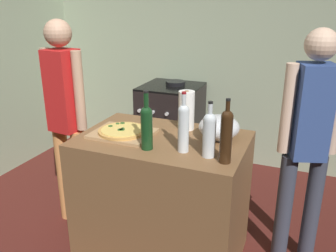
# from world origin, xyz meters

# --- Properties ---
(ground_plane) EXTENTS (4.40, 3.05, 0.02)m
(ground_plane) POSITION_xyz_m (0.00, 1.23, -0.01)
(ground_plane) COLOR #511E19
(kitchen_wall_rear) EXTENTS (4.40, 0.10, 2.60)m
(kitchen_wall_rear) POSITION_xyz_m (0.00, 2.50, 1.30)
(kitchen_wall_rear) COLOR #99A889
(kitchen_wall_rear) RESTS_ON ground_plane
(counter) EXTENTS (1.11, 0.73, 0.92)m
(counter) POSITION_xyz_m (0.18, 0.67, 0.46)
(counter) COLOR brown
(counter) RESTS_ON ground_plane
(cutting_board) EXTENTS (0.40, 0.32, 0.02)m
(cutting_board) POSITION_xyz_m (-0.09, 0.62, 0.93)
(cutting_board) COLOR tan
(cutting_board) RESTS_ON counter
(pizza) EXTENTS (0.33, 0.33, 0.03)m
(pizza) POSITION_xyz_m (-0.09, 0.62, 0.95)
(pizza) COLOR tan
(pizza) RESTS_ON cutting_board
(mixing_bowl) EXTENTS (0.27, 0.27, 0.16)m
(mixing_bowl) POSITION_xyz_m (0.53, 0.79, 1.00)
(mixing_bowl) COLOR #B2B2B7
(mixing_bowl) RESTS_ON counter
(paper_towel_roll) EXTENTS (0.11, 0.11, 0.28)m
(paper_towel_roll) POSITION_xyz_m (0.27, 0.90, 1.05)
(paper_towel_roll) COLOR white
(paper_towel_roll) RESTS_ON counter
(wine_bottle_dark) EXTENTS (0.07, 0.07, 0.37)m
(wine_bottle_dark) POSITION_xyz_m (0.38, 0.52, 1.08)
(wine_bottle_dark) COLOR silver
(wine_bottle_dark) RESTS_ON counter
(wine_bottle_amber) EXTENTS (0.07, 0.07, 0.37)m
(wine_bottle_amber) POSITION_xyz_m (0.16, 0.47, 1.07)
(wine_bottle_amber) COLOR #143819
(wine_bottle_amber) RESTS_ON counter
(wine_bottle_green) EXTENTS (0.08, 0.08, 0.33)m
(wine_bottle_green) POSITION_xyz_m (0.54, 0.51, 1.06)
(wine_bottle_green) COLOR silver
(wine_bottle_green) RESTS_ON counter
(wine_bottle_clear) EXTENTS (0.07, 0.07, 0.37)m
(wine_bottle_clear) POSITION_xyz_m (0.65, 0.46, 1.09)
(wine_bottle_clear) COLOR #331E0F
(wine_bottle_clear) RESTS_ON counter
(stove) EXTENTS (0.61, 0.62, 0.95)m
(stove) POSITION_xyz_m (-0.33, 2.10, 0.46)
(stove) COLOR black
(stove) RESTS_ON ground_plane
(person_in_stripes) EXTENTS (0.38, 0.22, 1.65)m
(person_in_stripes) POSITION_xyz_m (-0.67, 0.77, 0.95)
(person_in_stripes) COLOR #D88C4C
(person_in_stripes) RESTS_ON ground_plane
(person_in_red) EXTENTS (0.36, 0.26, 1.63)m
(person_in_red) POSITION_xyz_m (1.07, 0.97, 0.94)
(person_in_red) COLOR #383D4C
(person_in_red) RESTS_ON ground_plane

